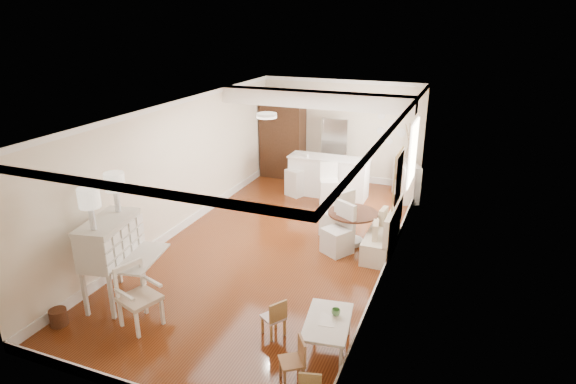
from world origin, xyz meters
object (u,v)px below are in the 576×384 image
Objects in this scene: wicker_basket at (58,317)px; kids_chair_a at (292,361)px; slip_chair_far at (337,213)px; bar_stool_right at (329,185)px; breakfast_counter at (328,177)px; kids_chair_b at (273,316)px; pantry_cabinet at (283,137)px; sideboard at (406,181)px; bar_stool_left at (296,175)px; slip_chair_near at (338,229)px; kids_table at (327,336)px; secretary_bureau at (112,261)px; dining_table at (352,228)px; gustavian_armchair at (140,297)px; fridge at (347,153)px.

wicker_basket is 3.72m from kids_chair_a.
slip_chair_far is 1.00× the size of bar_stool_right.
bar_stool_right is (0.23, -0.71, 0.02)m from breakfast_counter.
wicker_basket is 3.27m from kids_chair_b.
pantry_cabinet is 3.71m from sideboard.
bar_stool_left is at bearing 165.18° from kids_chair_a.
slip_chair_near is at bearing -127.73° from sideboard.
kids_table is at bearing 44.69° from slip_chair_far.
secretary_bureau is 1.30× the size of bar_stool_left.
slip_chair_near is 0.74m from slip_chair_far.
bar_stool_left is at bearing 132.59° from dining_table.
secretary_bureau is 4.63m from dining_table.
kids_table is 0.93× the size of slip_chair_far.
kids_table is 5.45m from bar_stool_right.
kids_chair_a is at bearing 69.74° from kids_chair_b.
breakfast_counter is at bearing 72.51° from wicker_basket.
fridge is at bearing 9.34° from gustavian_armchair.
slip_chair_near reaches higher than kids_chair_b.
kids_chair_a is 3.68m from slip_chair_near.
kids_table is at bearing -115.84° from sideboard.
wicker_basket is 0.24× the size of slip_chair_far.
fridge is at bearing 79.22° from breakfast_counter.
slip_chair_far is (3.03, 4.53, 0.41)m from wicker_basket.
breakfast_counter is (0.97, 6.37, 0.03)m from gustavian_armchair.
slip_chair_far is (-0.39, 0.20, 0.19)m from dining_table.
dining_table is 1.03× the size of sideboard.
dining_table is 3.04m from bar_stool_left.
kids_chair_b is at bearing -68.98° from pantry_cabinet.
kids_chair_a is at bearing -117.68° from sideboard.
gustavian_armchair is 0.42× the size of pantry_cabinet.
slip_chair_far is at bearing -145.63° from kids_chair_b.
kids_table is 0.99× the size of slip_chair_near.
dining_table is 4.72m from pantry_cabinet.
kids_chair_b is (2.76, 0.09, -0.41)m from secretary_bureau.
kids_table is (3.95, 0.91, 0.12)m from wicker_basket.
fridge is (-0.90, 4.05, 0.40)m from slip_chair_near.
wicker_basket is at bearing -122.40° from secretary_bureau.
kids_chair_a is 0.63× the size of slip_chair_near.
secretary_bureau is 1.46× the size of sideboard.
bar_stool_right reaches higher than wicker_basket.
sideboard is at bearing -4.36° from gustavian_armchair.
kids_table is 7.18m from fridge.
secretary_bureau is 1.33× the size of slip_chair_far.
dining_table is at bearing -126.74° from sideboard.
dining_table is 0.92× the size of bar_stool_left.
wicker_basket is (-0.35, -0.89, -0.59)m from secretary_bureau.
breakfast_counter is at bearing -32.43° from pantry_cabinet.
secretary_bureau is at bearing 80.90° from gustavian_armchair.
secretary_bureau is 7.27m from fridge.
gustavian_armchair is at bearing -123.41° from bar_stool_right.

